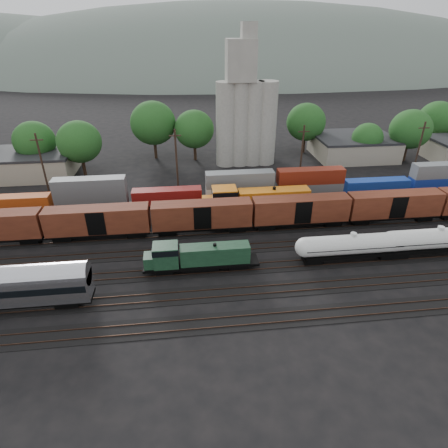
{
  "coord_description": "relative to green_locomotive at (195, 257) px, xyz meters",
  "views": [
    {
      "loc": [
        -10.95,
        -45.53,
        29.03
      ],
      "look_at": [
        -5.41,
        2.0,
        3.0
      ],
      "focal_mm": 30.0,
      "sensor_mm": 36.0,
      "label": 1
    }
  ],
  "objects": [
    {
      "name": "orange_locomotive",
      "position": [
        10.54,
        15.0,
        0.51
      ],
      "size": [
        19.74,
        3.29,
        4.93
      ],
      "color": "black",
      "rests_on": "ground"
    },
    {
      "name": "boxcar_string",
      "position": [
        1.6,
        10.0,
        0.83
      ],
      "size": [
        138.2,
        2.9,
        4.2
      ],
      "color": "black",
      "rests_on": "ground"
    },
    {
      "name": "distant_hills",
      "position": [
        33.95,
        265.0,
        -22.85
      ],
      "size": [
        860.0,
        286.0,
        130.0
      ],
      "color": "#59665B",
      "rests_on": "ground"
    },
    {
      "name": "tank_car_b",
      "position": [
        33.47,
        -0.0,
        0.26
      ],
      "size": [
        16.26,
        2.91,
        4.26
      ],
      "color": "silver",
      "rests_on": "ground"
    },
    {
      "name": "container_wall",
      "position": [
        -0.46,
        20.0,
        0.11
      ],
      "size": [
        163.9,
        2.6,
        5.8
      ],
      "color": "black",
      "rests_on": "ground"
    },
    {
      "name": "ground",
      "position": [
        10.03,
        5.0,
        -2.28
      ],
      "size": [
        600.0,
        600.0,
        0.0
      ],
      "primitive_type": "plane",
      "color": "black"
    },
    {
      "name": "tracks",
      "position": [
        10.03,
        5.0,
        -2.24
      ],
      "size": [
        180.0,
        33.2,
        0.2
      ],
      "color": "black",
      "rests_on": "ground"
    },
    {
      "name": "grain_silo",
      "position": [
        13.31,
        41.0,
        8.97
      ],
      "size": [
        13.4,
        5.0,
        29.0
      ],
      "color": "#99978C",
      "rests_on": "ground"
    },
    {
      "name": "industrial_sheds",
      "position": [
        16.66,
        40.25,
        0.27
      ],
      "size": [
        119.38,
        17.26,
        5.1
      ],
      "color": "#9E937F",
      "rests_on": "ground"
    },
    {
      "name": "green_locomotive",
      "position": [
        0.0,
        0.0,
        0.0
      ],
      "size": [
        14.97,
        2.64,
        3.96
      ],
      "color": "black",
      "rests_on": "ground"
    },
    {
      "name": "utility_poles",
      "position": [
        10.03,
        27.0,
        3.93
      ],
      "size": [
        122.2,
        0.36,
        12.0
      ],
      "color": "black",
      "rests_on": "ground"
    },
    {
      "name": "tank_car_a",
      "position": [
        21.11,
        0.0,
        0.17
      ],
      "size": [
        15.62,
        2.8,
        4.09
      ],
      "color": "silver",
      "rests_on": "ground"
    },
    {
      "name": "tree_band",
      "position": [
        6.07,
        43.88,
        5.14
      ],
      "size": [
        163.81,
        19.43,
        13.27
      ],
      "color": "black",
      "rests_on": "ground"
    }
  ]
}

